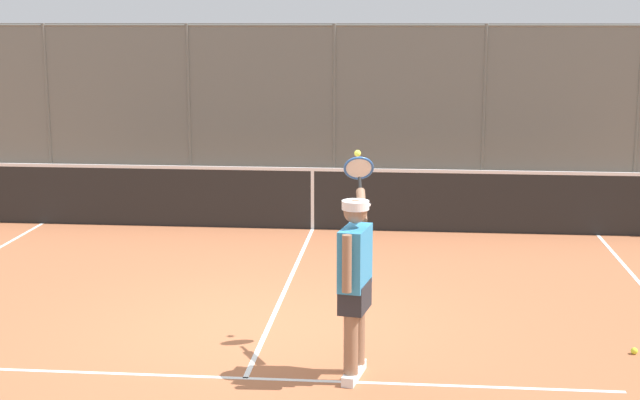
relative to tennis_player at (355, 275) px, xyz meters
The scene contains 6 objects.
ground_plane 1.85m from the tennis_player, 51.52° to the right, with size 60.00×60.00×0.00m, color #A8603D.
court_line_markings 1.44m from the tennis_player, 23.26° to the left, with size 8.69×11.01×0.01m.
fence_backdrop 10.86m from the tennis_player, 84.81° to the right, with size 20.51×1.37×3.10m.
tennis_net 6.00m from the tennis_player, 80.56° to the right, with size 11.16×0.09×1.07m.
tennis_player is the anchor object (origin of this frame).
tennis_ball_mid_court 2.95m from the tennis_player, 162.91° to the right, with size 0.07×0.07×0.07m, color #CCDB33.
Camera 1 is at (-1.41, 9.13, 3.21)m, focal length 51.63 mm.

